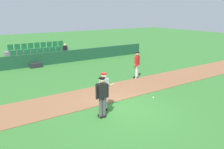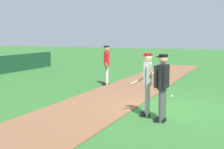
{
  "view_description": "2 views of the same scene",
  "coord_description": "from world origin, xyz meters",
  "views": [
    {
      "loc": [
        -5.74,
        -7.74,
        4.32
      ],
      "look_at": [
        0.61,
        1.76,
        1.17
      ],
      "focal_mm": 36.95,
      "sensor_mm": 36.0,
      "label": 1
    },
    {
      "loc": [
        -9.11,
        -2.11,
        2.27
      ],
      "look_at": [
        0.14,
        1.8,
        1.0
      ],
      "focal_mm": 51.26,
      "sensor_mm": 36.0,
      "label": 2
    }
  ],
  "objects": [
    {
      "name": "infield_dirt_path",
      "position": [
        0.0,
        2.26,
        0.01
      ],
      "size": [
        28.0,
        2.6,
        0.03
      ],
      "primitive_type": "cube",
      "color": "brown",
      "rests_on": "ground"
    },
    {
      "name": "batter_grey_jersey",
      "position": [
        -0.74,
        0.37,
        0.97
      ],
      "size": [
        0.74,
        0.7,
        1.76
      ],
      "color": "#B2B2B2",
      "rests_on": "ground"
    },
    {
      "name": "umpire_home_plate",
      "position": [
        -1.15,
        -0.14,
        1.0
      ],
      "size": [
        0.59,
        0.33,
        1.76
      ],
      "color": "#4C4C4C",
      "rests_on": "ground"
    },
    {
      "name": "equipment_bag",
      "position": [
        -0.91,
        10.3,
        0.18
      ],
      "size": [
        0.9,
        0.36,
        0.36
      ],
      "primitive_type": "cube",
      "color": "#232328",
      "rests_on": "ground"
    },
    {
      "name": "baseball",
      "position": [
        2.19,
        0.3,
        0.04
      ],
      "size": [
        0.07,
        0.07,
        0.07
      ],
      "primitive_type": "sphere",
      "color": "white",
      "rests_on": "ground"
    },
    {
      "name": "ground_plane",
      "position": [
        0.0,
        0.0,
        0.0
      ],
      "size": [
        80.0,
        80.0,
        0.0
      ],
      "primitive_type": "plane",
      "color": "#33702D"
    },
    {
      "name": "dugout_fence",
      "position": [
        0.0,
        10.75,
        0.52
      ],
      "size": [
        20.0,
        0.16,
        1.03
      ],
      "primitive_type": "cube",
      "color": "#19472D",
      "rests_on": "ground"
    },
    {
      "name": "stadium_bleachers",
      "position": [
        0.01,
        12.2,
        0.48
      ],
      "size": [
        5.55,
        2.1,
        1.65
      ],
      "color": "slate",
      "rests_on": "ground"
    },
    {
      "name": "runner_red_jersey",
      "position": [
        3.81,
        3.61,
        0.96
      ],
      "size": [
        0.64,
        0.43,
        1.76
      ],
      "color": "silver",
      "rests_on": "ground"
    }
  ]
}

